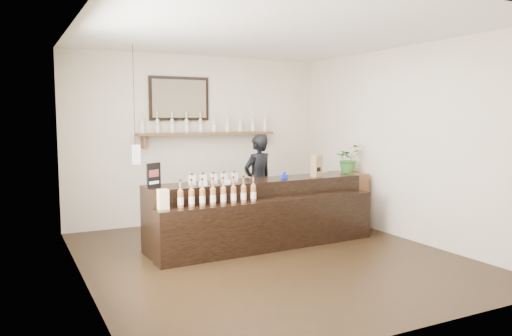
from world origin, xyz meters
name	(u,v)px	position (x,y,z in m)	size (l,w,h in m)	color
ground	(268,256)	(0.00, 0.00, 0.00)	(5.00, 5.00, 0.00)	black
room_shell	(269,124)	(0.00, 0.00, 1.70)	(5.00, 5.00, 5.00)	beige
back_wall_decor	(192,118)	(-0.16, 2.37, 1.76)	(2.66, 0.96, 1.69)	brown
counter	(261,215)	(0.20, 0.58, 0.42)	(3.24, 0.99, 1.05)	black
promo_sign	(154,175)	(-1.31, 0.60, 1.06)	(0.21, 0.12, 0.31)	black
paper_bag	(317,166)	(1.15, 0.64, 1.06)	(0.17, 0.15, 0.32)	olive
tape_dispenser	(284,176)	(0.62, 0.68, 0.94)	(0.12, 0.07, 0.10)	#1C2EC5
side_cabinet	(347,199)	(2.00, 1.00, 0.44)	(0.52, 0.66, 0.88)	brown
potted_plant	(348,159)	(2.00, 1.00, 1.11)	(0.41, 0.36, 0.46)	#35722D
shopkeeper	(258,175)	(0.64, 1.55, 0.85)	(0.62, 0.41, 1.71)	black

